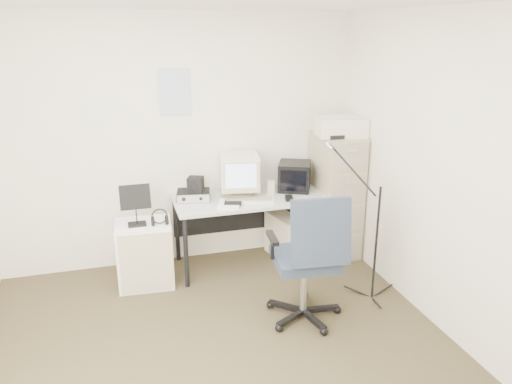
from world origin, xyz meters
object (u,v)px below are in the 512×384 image
object	(u,v)px
office_chair	(305,256)
side_cart	(145,254)
filing_cabinet	(335,195)
desk	(250,231)

from	to	relation	value
office_chair	side_cart	distance (m)	1.58
filing_cabinet	office_chair	distance (m)	1.38
desk	side_cart	xyz separation A→B (m)	(-1.06, -0.13, -0.05)
filing_cabinet	desk	world-z (taller)	filing_cabinet
office_chair	desk	bearing A→B (deg)	104.44
desk	office_chair	distance (m)	1.13
filing_cabinet	side_cart	bearing A→B (deg)	-175.37
filing_cabinet	desk	distance (m)	0.99
filing_cabinet	side_cart	size ratio (longest dim) A/B	2.08
desk	office_chair	xyz separation A→B (m)	(0.16, -1.10, 0.20)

